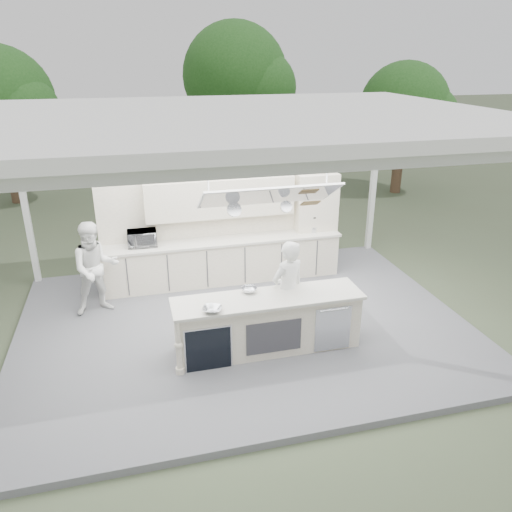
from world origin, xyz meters
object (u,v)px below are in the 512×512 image
object	(u,v)px
back_counter	(223,260)
head_chef	(288,291)
sous_chef	(95,268)
demo_island	(267,323)

from	to	relation	value
back_counter	head_chef	distance (m)	2.64
back_counter	sous_chef	world-z (taller)	sous_chef
demo_island	back_counter	bearing A→B (deg)	93.63
demo_island	back_counter	size ratio (longest dim) A/B	0.61
head_chef	sous_chef	world-z (taller)	sous_chef
back_counter	head_chef	bearing A→B (deg)	-76.33
demo_island	sous_chef	size ratio (longest dim) A/B	1.74
back_counter	head_chef	world-z (taller)	head_chef
head_chef	sous_chef	xyz separation A→B (m)	(-3.16, 1.77, 0.00)
sous_chef	head_chef	bearing A→B (deg)	-40.11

